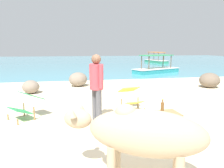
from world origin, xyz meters
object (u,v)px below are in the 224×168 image
Objects in this scene: deck_chair_near at (26,104)px; deck_chair_far at (131,97)px; person_standing at (97,84)px; cow at (142,133)px; bottle at (162,107)px; low_bench_table at (161,116)px; boat_teal at (156,69)px; boat_green at (156,60)px.

deck_chair_far is (2.77, 0.23, 0.00)m from deck_chair_near.
person_standing is at bearing 120.81° from deck_chair_near.
cow is 6.31× the size of bottle.
cow reaches higher than low_bench_table.
cow is at bearing 44.53° from boat_teal.
person_standing is at bearing 37.86° from boat_teal.
person_standing reaches higher than low_bench_table.
low_bench_table is 0.19m from bottle.
cow is 2.01× the size of deck_chair_near.
deck_chair_near is at bearing -41.90° from boat_green.
person_standing is at bearing -56.25° from cow.
cow is at bearing 75.59° from person_standing.
cow is 0.49× the size of boat_teal.
bottle is 0.35× the size of deck_chair_far.
bottle is (0.02, 0.01, 0.19)m from low_bench_table.
person_standing reaches higher than deck_chair_near.
boat_green reaches higher than deck_chair_far.
deck_chair_far is at bearing 144.37° from deck_chair_near.
cow is 3.52m from deck_chair_near.
cow reaches higher than bottle.
low_bench_table is at bearing -32.83° from boat_green.
boat_teal is at bearing -88.58° from cow.
deck_chair_near is 0.24× the size of boat_green.
person_standing is (-1.25, 0.82, 0.58)m from low_bench_table.
boat_teal is at bearing -143.41° from person_standing.
bottle is at bearing -98.18° from cow.
bottle is at bearing 46.06° from boat_teal.
deck_chair_near is (-2.99, 1.40, -0.17)m from bottle.
deck_chair_near is at bearing 154.95° from bottle.
cow is at bearing -22.54° from deck_chair_far.
boat_green is (8.65, 20.64, -0.45)m from cow.
boat_teal reaches higher than cow.
cow reaches higher than deck_chair_near.
low_bench_table is 10.61m from boat_teal.
low_bench_table is 0.48× the size of person_standing.
deck_chair_near is at bearing -28.95° from cow.
boat_green reaches higher than bottle.
boat_teal and boat_green have the same top height.
boat_green is at bearing 68.07° from bottle.
boat_green is at bearing -139.56° from person_standing.
bottle is at bearing 123.95° from person_standing.
deck_chair_far is 1.44m from person_standing.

